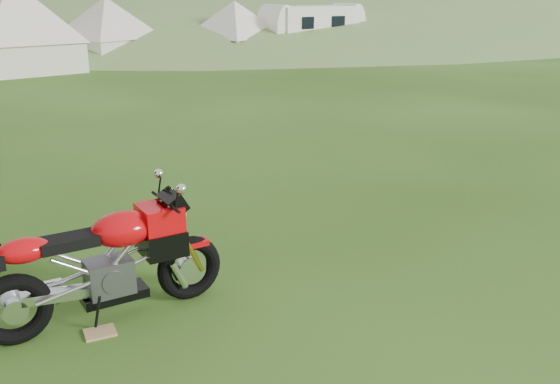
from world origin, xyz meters
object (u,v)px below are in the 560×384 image
tent_right (235,28)px  tent_mid (107,28)px  plywood_board (100,332)px  tent_left (18,29)px  caravan (312,31)px  sport_motorcycle (105,255)px

tent_right → tent_mid: bearing=139.2°
plywood_board → tent_left: size_ratio=0.08×
tent_mid → caravan: tent_mid is taller
tent_mid → plywood_board: bearing=-128.0°
plywood_board → caravan: caravan is taller
plywood_board → tent_right: tent_right is taller
tent_left → plywood_board: bearing=-106.1°
tent_left → tent_mid: size_ratio=1.14×
sport_motorcycle → tent_right: bearing=59.6°
plywood_board → tent_right: (10.13, 18.03, 1.17)m
tent_left → caravan: tent_left is taller
tent_right → caravan: size_ratio=0.63×
sport_motorcycle → tent_right: 20.44m
tent_right → sport_motorcycle: bearing=-140.2°
sport_motorcycle → caravan: size_ratio=0.46×
tent_left → tent_mid: bearing=19.6°
sport_motorcycle → tent_mid: bearing=73.3°
sport_motorcycle → plywood_board: sport_motorcycle is taller
plywood_board → tent_right: size_ratio=0.09×
plywood_board → tent_left: (2.16, 17.80, 1.38)m
plywood_board → caravan: bearing=52.6°
tent_left → tent_mid: tent_left is taller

